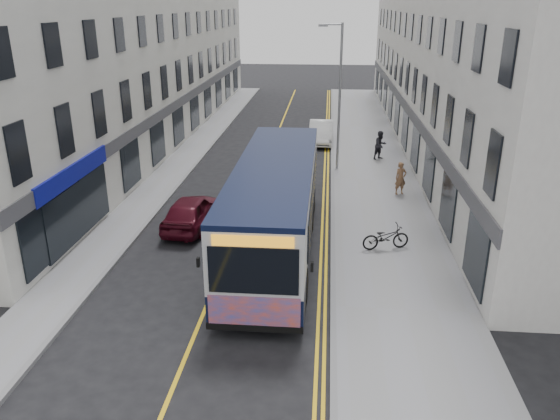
% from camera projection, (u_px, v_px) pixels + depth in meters
% --- Properties ---
extents(ground, '(140.00, 140.00, 0.00)m').
position_uv_depth(ground, '(215.00, 285.00, 18.55)').
color(ground, black).
rests_on(ground, ground).
extents(pavement_east, '(4.50, 64.00, 0.12)m').
position_uv_depth(pavement_east, '(375.00, 181.00, 29.17)').
color(pavement_east, gray).
rests_on(pavement_east, ground).
extents(pavement_west, '(2.00, 64.00, 0.12)m').
position_uv_depth(pavement_west, '(169.00, 175.00, 30.10)').
color(pavement_west, gray).
rests_on(pavement_west, ground).
extents(kerb_east, '(0.18, 64.00, 0.13)m').
position_uv_depth(kerb_east, '(333.00, 179.00, 29.36)').
color(kerb_east, slate).
rests_on(kerb_east, ground).
extents(kerb_west, '(0.18, 64.00, 0.13)m').
position_uv_depth(kerb_west, '(187.00, 175.00, 30.02)').
color(kerb_west, slate).
rests_on(kerb_west, ground).
extents(road_centre_line, '(0.12, 64.00, 0.01)m').
position_uv_depth(road_centre_line, '(259.00, 178.00, 29.71)').
color(road_centre_line, yellow).
rests_on(road_centre_line, ground).
extents(road_dbl_yellow_inner, '(0.10, 64.00, 0.01)m').
position_uv_depth(road_dbl_yellow_inner, '(324.00, 180.00, 29.42)').
color(road_dbl_yellow_inner, yellow).
rests_on(road_dbl_yellow_inner, ground).
extents(road_dbl_yellow_outer, '(0.10, 64.00, 0.01)m').
position_uv_depth(road_dbl_yellow_outer, '(328.00, 180.00, 29.40)').
color(road_dbl_yellow_outer, yellow).
rests_on(road_dbl_yellow_outer, ground).
extents(terrace_east, '(6.00, 46.00, 13.00)m').
position_uv_depth(terrace_east, '(454.00, 44.00, 34.81)').
color(terrace_east, silver).
rests_on(terrace_east, ground).
extents(terrace_west, '(6.00, 46.00, 13.00)m').
position_uv_depth(terrace_west, '(141.00, 42.00, 36.50)').
color(terrace_west, silver).
rests_on(terrace_west, ground).
extents(streetlamp, '(1.32, 0.18, 8.00)m').
position_uv_depth(streetlamp, '(338.00, 93.00, 29.66)').
color(streetlamp, gray).
rests_on(streetlamp, ground).
extents(city_bus, '(2.82, 12.12, 3.52)m').
position_uv_depth(city_bus, '(275.00, 204.00, 20.40)').
color(city_bus, black).
rests_on(city_bus, ground).
extents(bicycle, '(1.94, 1.11, 0.96)m').
position_uv_depth(bicycle, '(386.00, 237.00, 20.82)').
color(bicycle, black).
rests_on(bicycle, pavement_east).
extents(pedestrian_near, '(0.68, 0.56, 1.62)m').
position_uv_depth(pedestrian_near, '(401.00, 178.00, 26.68)').
color(pedestrian_near, brown).
rests_on(pedestrian_near, pavement_east).
extents(pedestrian_far, '(1.05, 1.02, 1.71)m').
position_uv_depth(pedestrian_far, '(380.00, 145.00, 32.64)').
color(pedestrian_far, black).
rests_on(pedestrian_far, pavement_east).
extents(car_white, '(1.59, 4.45, 1.46)m').
position_uv_depth(car_white, '(321.00, 132.00, 36.98)').
color(car_white, white).
rests_on(car_white, ground).
extents(car_maroon, '(1.96, 4.24, 1.41)m').
position_uv_depth(car_maroon, '(191.00, 211.00, 23.09)').
color(car_maroon, '#4B0C1A').
rests_on(car_maroon, ground).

